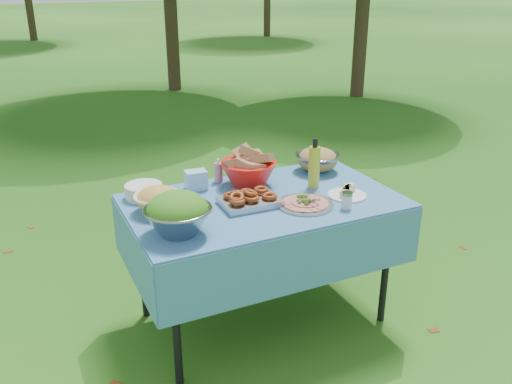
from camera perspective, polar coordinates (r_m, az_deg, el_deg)
ground at (r=3.31m, az=0.71°, el=-13.04°), size 80.00×80.00×0.00m
picnic_table at (r=3.11m, az=0.75°, el=-7.29°), size 1.46×0.86×0.76m
salad_bowl at (r=2.55m, az=-8.24°, el=-2.24°), size 0.39×0.39×0.21m
pasta_bowl_white at (r=2.82m, az=-10.30°, el=-0.74°), size 0.31×0.31×0.13m
plate_stack at (r=3.03m, az=-11.74°, el=0.13°), size 0.21×0.21×0.08m
wipes_box at (r=3.09m, az=-6.33°, el=1.27°), size 0.13×0.10×0.11m
sanitizer_bottle at (r=3.19m, az=-3.97°, el=2.30°), size 0.06×0.06×0.14m
bread_bowl at (r=3.12m, az=-0.77°, el=2.65°), size 0.37×0.37×0.22m
pasta_bowl_steel at (r=3.39m, az=6.50°, el=3.45°), size 0.29×0.29×0.14m
fried_tray at (r=2.86m, az=-0.64°, el=-0.71°), size 0.31×0.23×0.07m
charcuterie_platter at (r=2.87m, az=5.21°, el=-0.77°), size 0.37×0.37×0.07m
oil_bottle at (r=3.09m, az=6.16°, el=3.04°), size 0.08×0.08×0.29m
cheese_plate at (r=3.02m, az=9.58°, el=0.10°), size 0.28×0.28×0.06m
shaker at (r=2.86m, az=9.55°, el=-0.85°), size 0.07×0.07×0.09m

